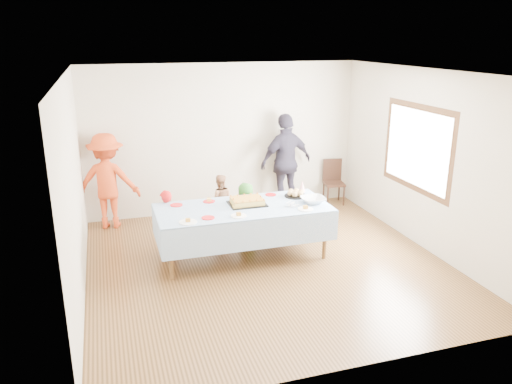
% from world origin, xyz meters
% --- Properties ---
extents(ground, '(5.00, 5.00, 0.00)m').
position_xyz_m(ground, '(0.00, 0.00, 0.00)').
color(ground, '#412A12').
rests_on(ground, ground).
extents(room_walls, '(5.04, 5.04, 2.72)m').
position_xyz_m(room_walls, '(0.05, 0.00, 1.77)').
color(room_walls, '#BDB29A').
rests_on(room_walls, ground).
extents(party_table, '(2.50, 1.10, 0.78)m').
position_xyz_m(party_table, '(-0.26, 0.34, 0.72)').
color(party_table, brown).
rests_on(party_table, ground).
extents(birthday_cake, '(0.53, 0.41, 0.09)m').
position_xyz_m(birthday_cake, '(-0.17, 0.43, 0.82)').
color(birthday_cake, black).
rests_on(birthday_cake, party_table).
extents(rolls_tray, '(0.34, 0.34, 0.10)m').
position_xyz_m(rolls_tray, '(0.65, 0.58, 0.82)').
color(rolls_tray, black).
rests_on(rolls_tray, party_table).
extents(punch_bowl, '(0.36, 0.36, 0.09)m').
position_xyz_m(punch_bowl, '(0.78, 0.21, 0.82)').
color(punch_bowl, silver).
rests_on(punch_bowl, party_table).
extents(party_hat, '(0.10, 0.10, 0.18)m').
position_xyz_m(party_hat, '(0.84, 0.79, 0.87)').
color(party_hat, white).
rests_on(party_hat, party_table).
extents(fork_pile, '(0.24, 0.18, 0.07)m').
position_xyz_m(fork_pile, '(0.41, 0.15, 0.81)').
color(fork_pile, white).
rests_on(fork_pile, party_table).
extents(plate_red_far_a, '(0.18, 0.18, 0.01)m').
position_xyz_m(plate_red_far_a, '(-1.17, 0.69, 0.79)').
color(plate_red_far_a, red).
rests_on(plate_red_far_a, party_table).
extents(plate_red_far_b, '(0.18, 0.18, 0.01)m').
position_xyz_m(plate_red_far_b, '(-0.68, 0.71, 0.79)').
color(plate_red_far_b, red).
rests_on(plate_red_far_b, party_table).
extents(plate_red_far_c, '(0.17, 0.17, 0.01)m').
position_xyz_m(plate_red_far_c, '(-0.26, 0.71, 0.79)').
color(plate_red_far_c, red).
rests_on(plate_red_far_c, party_table).
extents(plate_red_far_d, '(0.17, 0.17, 0.01)m').
position_xyz_m(plate_red_far_d, '(0.30, 0.76, 0.79)').
color(plate_red_far_d, red).
rests_on(plate_red_far_d, party_table).
extents(plate_red_near, '(0.18, 0.18, 0.01)m').
position_xyz_m(plate_red_near, '(-0.84, 0.03, 0.79)').
color(plate_red_near, red).
rests_on(plate_red_near, party_table).
extents(plate_white_left, '(0.24, 0.24, 0.01)m').
position_xyz_m(plate_white_left, '(-1.13, -0.05, 0.79)').
color(plate_white_left, white).
rests_on(plate_white_left, party_table).
extents(plate_white_mid, '(0.22, 0.22, 0.01)m').
position_xyz_m(plate_white_mid, '(-0.42, -0.02, 0.79)').
color(plate_white_mid, white).
rests_on(plate_white_mid, party_table).
extents(plate_white_right, '(0.22, 0.22, 0.01)m').
position_xyz_m(plate_white_right, '(0.56, -0.03, 0.79)').
color(plate_white_right, white).
rests_on(plate_white_right, party_table).
extents(dining_chair, '(0.43, 0.43, 0.86)m').
position_xyz_m(dining_chair, '(2.11, 2.27, 0.48)').
color(dining_chair, black).
rests_on(dining_chair, ground).
extents(toddler_left, '(0.36, 0.25, 0.96)m').
position_xyz_m(toddler_left, '(-1.30, 0.90, 0.48)').
color(toddler_left, red).
rests_on(toddler_left, ground).
extents(toddler_mid, '(0.51, 0.40, 0.92)m').
position_xyz_m(toddler_mid, '(-0.02, 1.02, 0.46)').
color(toddler_mid, '#2F7025').
rests_on(toddler_mid, ground).
extents(toddler_right, '(0.48, 0.40, 0.91)m').
position_xyz_m(toddler_right, '(-0.29, 1.68, 0.46)').
color(toddler_right, '#AE7651').
rests_on(toddler_right, ground).
extents(adult_left, '(1.15, 0.81, 1.62)m').
position_xyz_m(adult_left, '(-2.10, 2.20, 0.81)').
color(adult_left, '#CA4019').
rests_on(adult_left, ground).
extents(adult_right, '(1.13, 0.67, 1.81)m').
position_xyz_m(adult_right, '(1.09, 2.20, 0.90)').
color(adult_right, '#302B3C').
rests_on(adult_right, ground).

